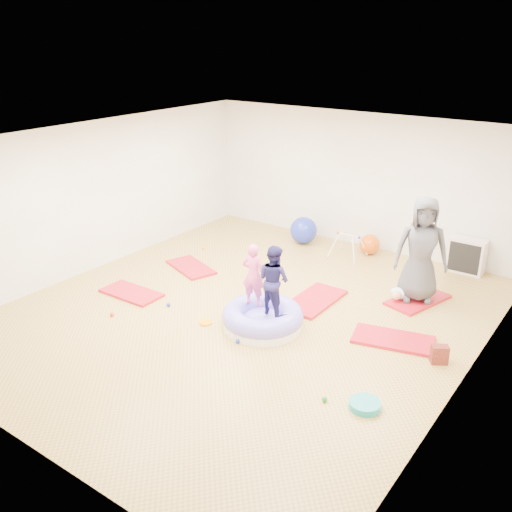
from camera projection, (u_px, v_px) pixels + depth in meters
The scene contains 19 objects.
room at pixel (245, 232), 8.85m from camera, with size 7.01×8.01×2.81m.
gym_mat_front_left at pixel (132, 293), 10.00m from camera, with size 1.10×0.55×0.05m, color red.
gym_mat_mid_left at pixel (191, 267), 11.08m from camera, with size 1.10×0.55×0.05m, color red.
gym_mat_center_back at pixel (314, 300), 9.72m from camera, with size 1.26×0.63×0.05m, color red.
gym_mat_right at pixel (393, 340), 8.49m from camera, with size 1.18×0.59×0.05m, color red.
gym_mat_rear_right at pixel (418, 300), 9.74m from camera, with size 1.15×0.58×0.05m, color red.
inflatable_cushion at pixel (263, 318), 8.84m from camera, with size 1.27×1.27×0.40m.
child_pink at pixel (253, 272), 8.73m from camera, with size 0.37×0.24×1.01m, color #F15497.
child_navy at pixel (274, 277), 8.45m from camera, with size 0.53×0.41×1.09m, color #1D1950.
adult_caregiver at pixel (421, 250), 9.41m from camera, with size 0.88×0.57×1.79m, color #45464C.
infant at pixel (399, 294), 9.68m from camera, with size 0.33×0.34×0.20m.
ball_pit_balls at pixel (216, 313), 9.26m from camera, with size 4.76×3.24×0.07m.
exercise_ball_blue at pixel (304, 230), 12.29m from camera, with size 0.58×0.58×0.58m, color #1E2FAF.
exercise_ball_orange at pixel (369, 244), 11.73m from camera, with size 0.42×0.42×0.42m, color #DC5509.
infant_play_gym at pixel (348, 242), 11.52m from camera, with size 0.64×0.60×0.49m.
cube_shelf at pixel (466, 256), 10.80m from camera, with size 0.67×0.33×0.67m.
balance_disc at pixel (365, 405), 6.98m from camera, with size 0.39×0.39×0.09m, color teal.
backpack at pixel (439, 354), 7.90m from camera, with size 0.23×0.14×0.27m, color #A72C1D.
yellow_toy at pixel (206, 323), 9.00m from camera, with size 0.20×0.20×0.03m, color #FF9E03.
Camera 1 is at (5.00, -6.70, 4.33)m, focal length 40.00 mm.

